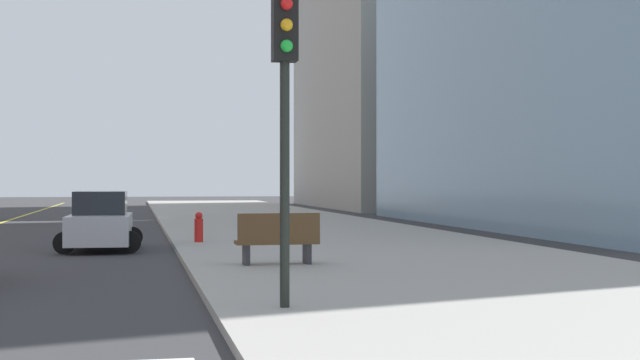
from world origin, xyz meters
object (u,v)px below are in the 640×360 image
object	(u,v)px
car_silver_fifth	(100,223)
fire_hydrant	(199,228)
park_bench	(278,240)
traffic_light_near_corner	(285,85)

from	to	relation	value
car_silver_fifth	fire_hydrant	bearing A→B (deg)	-163.72
car_silver_fifth	park_bench	distance (m)	8.04
traffic_light_near_corner	park_bench	size ratio (longest dim) A/B	2.49
traffic_light_near_corner	park_bench	distance (m)	7.25
fire_hydrant	car_silver_fifth	bearing A→B (deg)	-165.20
traffic_light_near_corner	park_bench	bearing A→B (deg)	-97.86
traffic_light_near_corner	park_bench	world-z (taller)	traffic_light_near_corner
car_silver_fifth	fire_hydrant	distance (m)	2.92
car_silver_fifth	park_bench	size ratio (longest dim) A/B	2.07
park_bench	traffic_light_near_corner	bearing A→B (deg)	169.60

